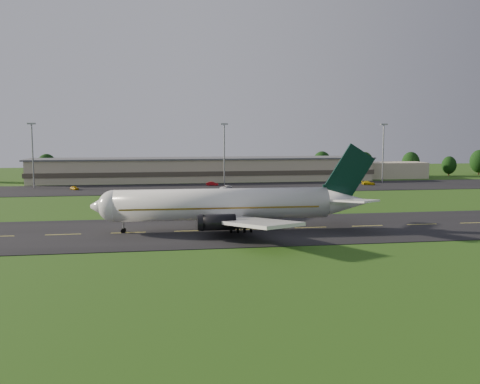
{
  "coord_description": "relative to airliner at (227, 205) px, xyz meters",
  "views": [
    {
      "loc": [
        -16.78,
        -94.01,
        17.77
      ],
      "look_at": [
        -0.95,
        8.0,
        6.0
      ],
      "focal_mm": 40.0,
      "sensor_mm": 36.0,
      "label": 1
    }
  ],
  "objects": [
    {
      "name": "ground",
      "position": [
        4.5,
        0.02,
        -4.66
      ],
      "size": [
        360.0,
        360.0,
        0.0
      ],
      "primitive_type": "plane",
      "color": "#294812",
      "rests_on": "ground"
    },
    {
      "name": "taxiway",
      "position": [
        4.5,
        0.02,
        -4.61
      ],
      "size": [
        220.0,
        30.0,
        0.1
      ],
      "primitive_type": "cube",
      "color": "black",
      "rests_on": "ground"
    },
    {
      "name": "apron",
      "position": [
        4.5,
        72.02,
        -4.61
      ],
      "size": [
        260.0,
        30.0,
        0.1
      ],
      "primitive_type": "cube",
      "color": "black",
      "rests_on": "ground"
    },
    {
      "name": "airliner",
      "position": [
        0.0,
        0.0,
        0.0
      ],
      "size": [
        51.27,
        42.17,
        15.57
      ],
      "rotation": [
        0.0,
        0.0,
        -0.02
      ],
      "color": "white",
      "rests_on": "ground"
    },
    {
      "name": "terminal",
      "position": [
        10.9,
        96.2,
        -0.67
      ],
      "size": [
        145.0,
        16.0,
        8.4
      ],
      "color": "beige",
      "rests_on": "ground"
    },
    {
      "name": "light_mast_west",
      "position": [
        -50.5,
        80.02,
        8.08
      ],
      "size": [
        2.4,
        1.2,
        20.35
      ],
      "color": "gray",
      "rests_on": "ground"
    },
    {
      "name": "light_mast_centre",
      "position": [
        9.5,
        80.02,
        8.08
      ],
      "size": [
        2.4,
        1.2,
        20.35
      ],
      "color": "gray",
      "rests_on": "ground"
    },
    {
      "name": "light_mast_east",
      "position": [
        64.5,
        80.02,
        8.08
      ],
      "size": [
        2.4,
        1.2,
        20.35
      ],
      "color": "gray",
      "rests_on": "ground"
    },
    {
      "name": "tree_line",
      "position": [
        38.96,
        106.16,
        0.46
      ],
      "size": [
        198.11,
        9.28,
        10.23
      ],
      "color": "black",
      "rests_on": "ground"
    },
    {
      "name": "service_vehicle_a",
      "position": [
        -37.23,
        72.72,
        -3.97
      ],
      "size": [
        3.17,
        3.59,
        1.17
      ],
      "primitive_type": "imported",
      "rotation": [
        0.0,
        0.0,
        0.64
      ],
      "color": "#D5A00C",
      "rests_on": "apron"
    },
    {
      "name": "service_vehicle_b",
      "position": [
        5.35,
        78.65,
        -3.92
      ],
      "size": [
        4.13,
        2.33,
        1.29
      ],
      "primitive_type": "imported",
      "rotation": [
        0.0,
        0.0,
        1.31
      ],
      "color": "maroon",
      "rests_on": "apron"
    },
    {
      "name": "service_vehicle_c",
      "position": [
        8.19,
        66.44,
        -3.93
      ],
      "size": [
        4.68,
        4.76,
        1.27
      ],
      "primitive_type": "imported",
      "rotation": [
        0.0,
        0.0,
        -0.76
      ],
      "color": "white",
      "rests_on": "apron"
    },
    {
      "name": "service_vehicle_d",
      "position": [
        56.63,
        73.13,
        -3.93
      ],
      "size": [
        4.71,
        3.18,
        1.27
      ],
      "primitive_type": "imported",
      "rotation": [
        0.0,
        0.0,
        1.22
      ],
      "color": "yellow",
      "rests_on": "apron"
    }
  ]
}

